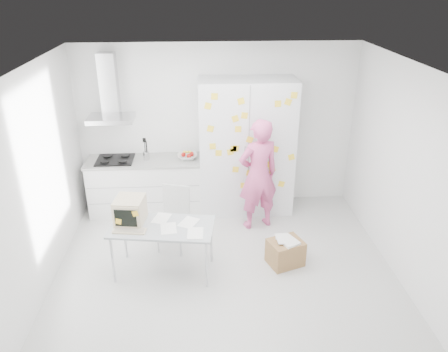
{
  "coord_description": "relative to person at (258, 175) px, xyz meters",
  "views": [
    {
      "loc": [
        -0.3,
        -4.82,
        3.63
      ],
      "look_at": [
        0.03,
        0.67,
        1.07
      ],
      "focal_mm": 35.0,
      "sensor_mm": 36.0,
      "label": 1
    }
  ],
  "objects": [
    {
      "name": "cardboard_box",
      "position": [
        0.26,
        -1.03,
        -0.69
      ],
      "size": [
        0.54,
        0.49,
        0.39
      ],
      "rotation": [
        0.0,
        0.0,
        0.36
      ],
      "color": "olive",
      "rests_on": "ground"
    },
    {
      "name": "desk",
      "position": [
        -1.64,
        -1.03,
        -0.09
      ],
      "size": [
        1.39,
        0.84,
        1.04
      ],
      "rotation": [
        0.0,
        0.0,
        -0.14
      ],
      "color": "#A8AEB2",
      "rests_on": "ground"
    },
    {
      "name": "ceiling",
      "position": [
        -0.58,
        -1.1,
        1.82
      ],
      "size": [
        4.5,
        4.0,
        0.02
      ],
      "primitive_type": "cube",
      "color": "white",
      "rests_on": "walls"
    },
    {
      "name": "chair",
      "position": [
        -1.26,
        -0.48,
        -0.35
      ],
      "size": [
        0.53,
        0.53,
        0.92
      ],
      "rotation": [
        0.0,
        0.0,
        -0.32
      ],
      "color": "#BABAB8",
      "rests_on": "ground"
    },
    {
      "name": "counter_run",
      "position": [
        -1.77,
        0.6,
        -0.41
      ],
      "size": [
        1.84,
        0.63,
        1.28
      ],
      "color": "white",
      "rests_on": "ground"
    },
    {
      "name": "floor",
      "position": [
        -0.58,
        -1.1,
        -0.89
      ],
      "size": [
        4.5,
        4.0,
        0.02
      ],
      "primitive_type": "cube",
      "color": "silver",
      "rests_on": "ground"
    },
    {
      "name": "range_hood",
      "position": [
        -2.23,
        0.74,
        1.08
      ],
      "size": [
        0.7,
        0.48,
        1.01
      ],
      "color": "silver",
      "rests_on": "walls"
    },
    {
      "name": "walls",
      "position": [
        -0.58,
        -0.38,
        0.47
      ],
      "size": [
        4.52,
        4.01,
        2.7
      ],
      "color": "white",
      "rests_on": "ground"
    },
    {
      "name": "tall_cabinet",
      "position": [
        -0.13,
        0.57,
        0.22
      ],
      "size": [
        1.5,
        0.68,
        2.2
      ],
      "color": "silver",
      "rests_on": "ground"
    },
    {
      "name": "person",
      "position": [
        0.0,
        0.0,
        0.0
      ],
      "size": [
        0.74,
        0.6,
        1.75
      ],
      "primitive_type": "imported",
      "rotation": [
        0.0,
        0.0,
        3.46
      ],
      "color": "#D6538D",
      "rests_on": "ground"
    }
  ]
}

